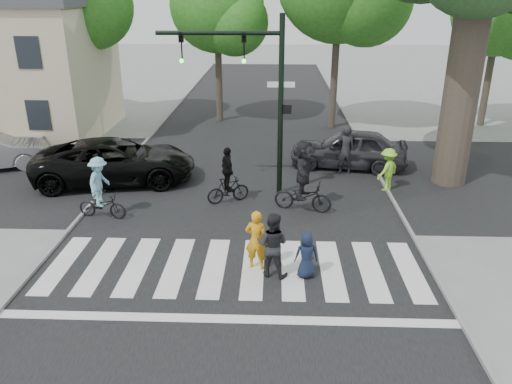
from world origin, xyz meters
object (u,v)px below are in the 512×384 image
(traffic_signal, at_px, (255,81))
(car_suv, at_px, (115,161))
(pedestrian_woman, at_px, (256,240))
(cyclist_mid, at_px, (228,180))
(cyclist_left, at_px, (101,192))
(pedestrian_child, at_px, (307,255))
(cyclist_right, at_px, (303,180))
(car_grey, at_px, (348,148))
(pedestrian_adult, at_px, (272,245))

(traffic_signal, distance_m, car_suv, 6.12)
(pedestrian_woman, bearing_deg, cyclist_mid, -63.21)
(cyclist_left, bearing_deg, pedestrian_woman, -30.60)
(pedestrian_child, distance_m, cyclist_right, 4.10)
(pedestrian_child, height_order, car_grey, car_grey)
(pedestrian_woman, xyz_separation_m, cyclist_left, (-4.93, 2.91, 0.06))
(cyclist_right, bearing_deg, cyclist_mid, 166.53)
(pedestrian_child, height_order, car_suv, car_suv)
(traffic_signal, bearing_deg, cyclist_right, -43.40)
(pedestrian_woman, relative_size, cyclist_left, 0.81)
(cyclist_right, distance_m, car_grey, 4.87)
(pedestrian_woman, relative_size, pedestrian_child, 1.32)
(pedestrian_adult, bearing_deg, car_suv, -31.19)
(pedestrian_adult, relative_size, cyclist_left, 0.85)
(pedestrian_woman, bearing_deg, cyclist_right, -97.95)
(cyclist_right, bearing_deg, pedestrian_child, -91.61)
(traffic_signal, bearing_deg, cyclist_mid, -133.79)
(pedestrian_woman, xyz_separation_m, cyclist_right, (1.36, 3.69, 0.25))
(pedestrian_woman, height_order, cyclist_mid, cyclist_mid)
(traffic_signal, xyz_separation_m, car_grey, (3.63, 2.91, -3.12))
(traffic_signal, xyz_separation_m, cyclist_right, (1.59, -1.50, -2.85))
(traffic_signal, height_order, cyclist_left, traffic_signal)
(pedestrian_woman, bearing_deg, car_grey, -100.42)
(pedestrian_woman, height_order, cyclist_left, cyclist_left)
(car_grey, bearing_deg, pedestrian_adult, -9.84)
(traffic_signal, relative_size, cyclist_mid, 3.13)
(cyclist_left, bearing_deg, traffic_signal, 25.87)
(pedestrian_child, distance_m, cyclist_left, 7.00)
(pedestrian_child, bearing_deg, pedestrian_adult, -11.04)
(pedestrian_adult, relative_size, car_grey, 0.37)
(car_grey, bearing_deg, traffic_signal, -41.52)
(traffic_signal, relative_size, car_suv, 1.03)
(pedestrian_child, xyz_separation_m, car_grey, (2.15, 8.49, 0.18))
(car_grey, bearing_deg, pedestrian_woman, -13.02)
(pedestrian_child, distance_m, cyclist_mid, 5.23)
(pedestrian_woman, relative_size, cyclist_mid, 0.83)
(cyclist_mid, bearing_deg, pedestrian_adult, -71.82)
(cyclist_left, bearing_deg, car_grey, 31.94)
(pedestrian_adult, distance_m, cyclist_mid, 4.83)
(cyclist_mid, height_order, car_suv, cyclist_mid)
(pedestrian_woman, distance_m, cyclist_right, 3.94)
(pedestrian_child, height_order, cyclist_left, cyclist_left)
(traffic_signal, xyz_separation_m, pedestrian_adult, (0.63, -5.51, -3.06))
(traffic_signal, bearing_deg, car_suv, 170.41)
(cyclist_left, distance_m, car_suv, 3.20)
(traffic_signal, relative_size, pedestrian_adult, 3.57)
(pedestrian_adult, distance_m, cyclist_right, 4.12)
(car_suv, bearing_deg, pedestrian_child, -143.75)
(pedestrian_adult, bearing_deg, pedestrian_child, -168.49)
(pedestrian_child, xyz_separation_m, cyclist_mid, (-2.35, 4.66, 0.19))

